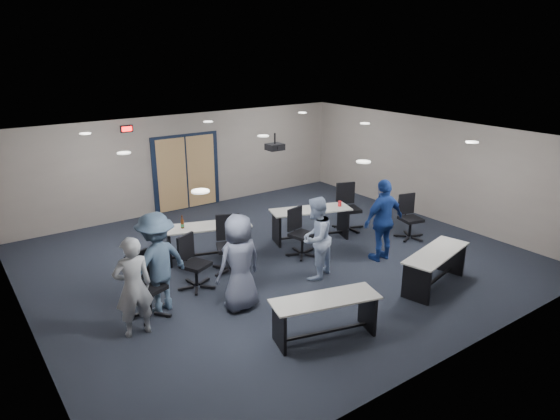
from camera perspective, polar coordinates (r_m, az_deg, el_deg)
floor at (r=11.09m, az=-0.34°, el=-5.63°), size 10.00×10.00×0.00m
back_wall at (r=14.40m, az=-10.77°, el=5.40°), size 10.00×0.04×2.70m
front_wall at (r=7.63m, az=19.65°, el=-7.28°), size 10.00×0.04×2.70m
left_wall at (r=8.91m, az=-27.78°, el=-4.68°), size 0.04×9.00×2.70m
right_wall at (r=13.99m, az=16.69°, el=4.56°), size 0.04×9.00×2.70m
ceiling at (r=10.29m, az=-0.37°, el=8.24°), size 10.00×9.00×0.04m
double_door at (r=14.44m, az=-10.63°, el=4.21°), size 2.00×0.07×2.20m
exit_sign at (r=13.57m, az=-17.13°, el=8.86°), size 0.32×0.07×0.18m
ceiling_projector at (r=10.91m, az=-0.59°, el=7.25°), size 0.35×0.32×0.37m
ceiling_can_lights at (r=10.49m, az=-1.16°, el=8.27°), size 6.24×5.74×0.02m
table_front_left at (r=8.14m, az=5.17°, el=-11.41°), size 1.84×1.02×0.71m
table_front_right at (r=10.16m, az=17.35°, el=-5.79°), size 1.88×1.01×0.73m
table_back_left at (r=11.06m, az=-8.33°, el=-2.92°), size 2.00×1.19×1.05m
table_back_right at (r=12.00m, az=3.55°, el=-0.99°), size 2.03×1.21×0.91m
chair_back_a at (r=9.76m, az=-9.62°, el=-5.97°), size 0.89×0.89×1.07m
chair_back_b at (r=10.34m, az=-5.77°, el=-4.02°), size 0.97×0.97×1.18m
chair_back_c at (r=11.08m, az=2.57°, el=-2.64°), size 0.81×0.81×1.08m
chair_back_d at (r=12.73m, az=7.87°, el=0.28°), size 0.95×0.95×1.19m
chair_loose_left at (r=8.98m, az=-14.85°, el=-8.37°), size 0.92×0.92×1.13m
chair_loose_right at (r=12.46m, az=14.75°, el=-0.83°), size 0.82×0.82×1.08m
person_gray at (r=8.36m, az=-16.44°, el=-8.44°), size 0.64×0.44×1.70m
person_plaid at (r=8.82m, az=-4.66°, el=-6.00°), size 0.90×0.62×1.77m
person_lightblue at (r=9.98m, az=4.08°, el=-3.23°), size 1.02×0.93×1.69m
person_navy at (r=10.99m, az=11.74°, el=-1.15°), size 1.07×0.46×1.82m
person_back at (r=8.96m, az=-13.87°, el=-5.89°), size 1.31×0.95×1.83m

